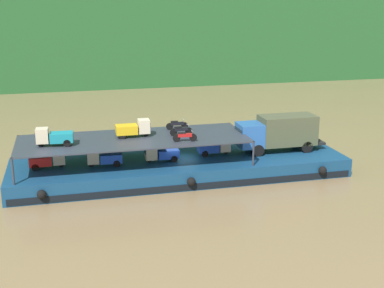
# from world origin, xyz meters

# --- Properties ---
(ground_plane) EXTENTS (400.00, 400.00, 0.00)m
(ground_plane) POSITION_xyz_m (0.00, 0.00, 0.00)
(ground_plane) COLOR olive
(cargo_barge) EXTENTS (27.36, 7.77, 1.50)m
(cargo_barge) POSITION_xyz_m (0.00, -0.02, 0.75)
(cargo_barge) COLOR navy
(cargo_barge) RESTS_ON ground
(covered_lorry) EXTENTS (7.86, 2.30, 3.10)m
(covered_lorry) POSITION_xyz_m (8.70, 0.15, 3.19)
(covered_lorry) COLOR #285BA3
(covered_lorry) RESTS_ON cargo_barge
(cargo_rack) EXTENTS (18.16, 6.43, 2.00)m
(cargo_rack) POSITION_xyz_m (-3.80, 0.00, 3.43)
(cargo_rack) COLOR #2D333D
(cargo_rack) RESTS_ON cargo_barge
(mini_truck_lower_stern) EXTENTS (2.77, 1.25, 1.38)m
(mini_truck_lower_stern) POSITION_xyz_m (-10.50, 0.20, 2.19)
(mini_truck_lower_stern) COLOR red
(mini_truck_lower_stern) RESTS_ON cargo_barge
(mini_truck_lower_aft) EXTENTS (2.79, 1.29, 1.38)m
(mini_truck_lower_aft) POSITION_xyz_m (-6.22, -0.31, 2.19)
(mini_truck_lower_aft) COLOR #1E47B7
(mini_truck_lower_aft) RESTS_ON cargo_barge
(mini_truck_lower_mid) EXTENTS (2.76, 1.23, 1.38)m
(mini_truck_lower_mid) POSITION_xyz_m (-1.64, -0.28, 2.19)
(mini_truck_lower_mid) COLOR #1E47B7
(mini_truck_lower_mid) RESTS_ON cargo_barge
(mini_truck_lower_fore) EXTENTS (2.76, 1.23, 1.38)m
(mini_truck_lower_fore) POSITION_xyz_m (3.09, 0.47, 2.19)
(mini_truck_lower_fore) COLOR #1E47B7
(mini_truck_lower_fore) RESTS_ON cargo_barge
(mini_truck_upper_stern) EXTENTS (2.79, 1.29, 1.38)m
(mini_truck_upper_stern) POSITION_xyz_m (-9.90, -0.62, 4.19)
(mini_truck_upper_stern) COLOR teal
(mini_truck_upper_stern) RESTS_ON cargo_rack
(mini_truck_upper_mid) EXTENTS (2.75, 1.22, 1.38)m
(mini_truck_upper_mid) POSITION_xyz_m (-3.70, 0.52, 4.19)
(mini_truck_upper_mid) COLOR gold
(mini_truck_upper_mid) RESTS_ON cargo_rack
(motorcycle_upper_port) EXTENTS (1.90, 0.55, 0.87)m
(motorcycle_upper_port) POSITION_xyz_m (-0.06, -1.93, 3.93)
(motorcycle_upper_port) COLOR black
(motorcycle_upper_port) RESTS_ON cargo_rack
(motorcycle_upper_centre) EXTENTS (1.90, 0.55, 0.87)m
(motorcycle_upper_centre) POSITION_xyz_m (0.08, -0.00, 3.93)
(motorcycle_upper_centre) COLOR black
(motorcycle_upper_centre) RESTS_ON cargo_rack
(motorcycle_upper_stbd) EXTENTS (1.90, 0.55, 0.87)m
(motorcycle_upper_stbd) POSITION_xyz_m (0.17, 1.93, 3.93)
(motorcycle_upper_stbd) COLOR black
(motorcycle_upper_stbd) RESTS_ON cargo_rack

